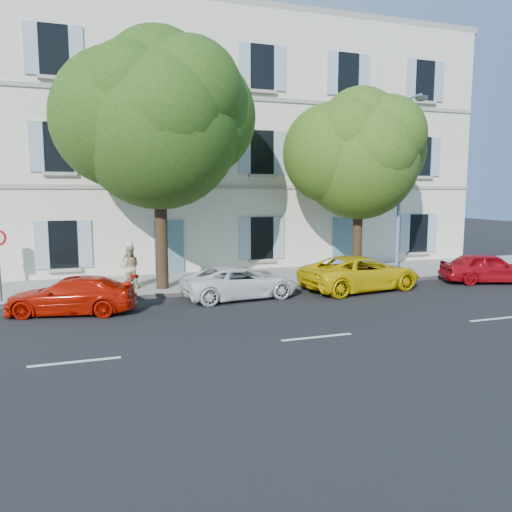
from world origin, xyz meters
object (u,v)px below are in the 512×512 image
object	(u,v)px
car_red_hatchback	(487,268)
tree_left	(159,128)
tree_right	(359,161)
pedestrian_b	(130,267)
pedestrian_a	(129,264)
street_lamp	(402,178)
car_red_coupe	(71,295)
car_yellow_supercar	(360,273)
car_white_coupe	(241,282)

from	to	relation	value
car_red_hatchback	tree_left	distance (m)	14.44
tree_right	pedestrian_b	bearing A→B (deg)	178.47
tree_right	pedestrian_a	world-z (taller)	tree_right
pedestrian_b	tree_right	bearing A→B (deg)	-176.14
street_lamp	pedestrian_a	world-z (taller)	street_lamp
car_red_coupe	pedestrian_a	world-z (taller)	pedestrian_a
pedestrian_a	car_yellow_supercar	bearing A→B (deg)	122.38
car_white_coupe	tree_left	xyz separation A→B (m)	(-2.51, 1.96, 5.51)
car_yellow_supercar	pedestrian_b	world-z (taller)	pedestrian_b
car_red_coupe	car_red_hatchback	world-z (taller)	car_red_hatchback
street_lamp	car_yellow_supercar	bearing A→B (deg)	-151.86
tree_right	street_lamp	xyz separation A→B (m)	(1.65, -0.71, -0.71)
car_white_coupe	car_red_hatchback	distance (m)	10.65
car_red_hatchback	street_lamp	world-z (taller)	street_lamp
tree_left	tree_right	distance (m)	8.48
pedestrian_a	car_red_coupe	bearing A→B (deg)	15.46
car_white_coupe	street_lamp	world-z (taller)	street_lamp
car_white_coupe	car_red_hatchback	xyz separation A→B (m)	(10.64, -0.45, 0.05)
car_red_coupe	tree_right	world-z (taller)	tree_right
car_yellow_supercar	pedestrian_b	xyz separation A→B (m)	(-8.51, 2.43, 0.29)
car_white_coupe	pedestrian_b	size ratio (longest dim) A/B	2.60
car_yellow_supercar	car_red_coupe	bearing A→B (deg)	83.91
pedestrian_a	tree_right	bearing A→B (deg)	136.82
car_white_coupe	pedestrian_a	xyz separation A→B (m)	(-3.69, 2.51, 0.46)
tree_right	car_red_coupe	bearing A→B (deg)	-167.57
car_white_coupe	pedestrian_b	distance (m)	4.38
car_yellow_supercar	car_white_coupe	bearing A→B (deg)	80.79
tree_left	tree_right	size ratio (longest dim) A/B	1.20
car_red_hatchback	street_lamp	bearing A→B (deg)	76.21
car_red_coupe	car_yellow_supercar	world-z (taller)	car_yellow_supercar
pedestrian_b	car_red_hatchback	bearing A→B (deg)	174.37
car_white_coupe	car_yellow_supercar	xyz separation A→B (m)	(4.83, -0.09, 0.08)
tree_left	car_red_hatchback	bearing A→B (deg)	-10.39
car_white_coupe	tree_left	distance (m)	6.36
car_white_coupe	tree_left	world-z (taller)	tree_left
car_red_coupe	car_white_coupe	distance (m)	5.71
street_lamp	pedestrian_a	xyz separation A→B (m)	(-11.25, 1.13, -3.34)
tree_right	car_yellow_supercar	bearing A→B (deg)	-116.55
pedestrian_a	car_red_hatchback	bearing A→B (deg)	127.68
car_yellow_supercar	pedestrian_b	bearing A→B (deg)	65.88
car_yellow_supercar	tree_left	distance (m)	9.35
car_white_coupe	tree_right	size ratio (longest dim) A/B	0.55
street_lamp	tree_right	bearing A→B (deg)	156.58
car_white_coupe	car_red_hatchback	size ratio (longest dim) A/B	1.13
car_yellow_supercar	pedestrian_a	size ratio (longest dim) A/B	2.71
car_yellow_supercar	pedestrian_a	distance (m)	8.91
car_red_hatchback	pedestrian_a	xyz separation A→B (m)	(-14.33, 2.95, 0.40)
pedestrian_b	street_lamp	bearing A→B (deg)	-179.54
car_red_coupe	car_white_coupe	bearing A→B (deg)	109.29
car_red_hatchback	tree_right	bearing A→B (deg)	78.60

